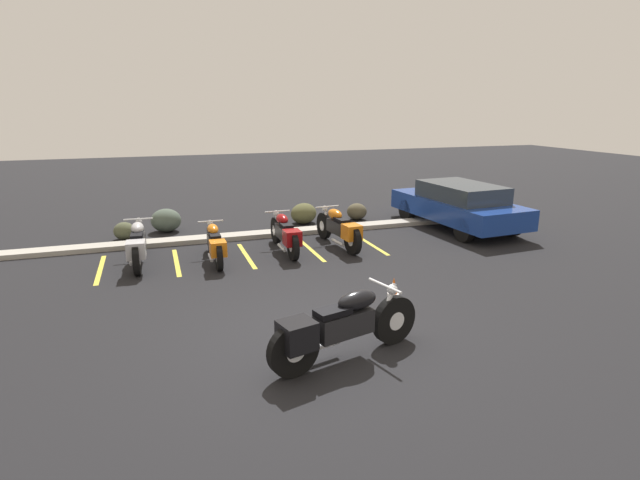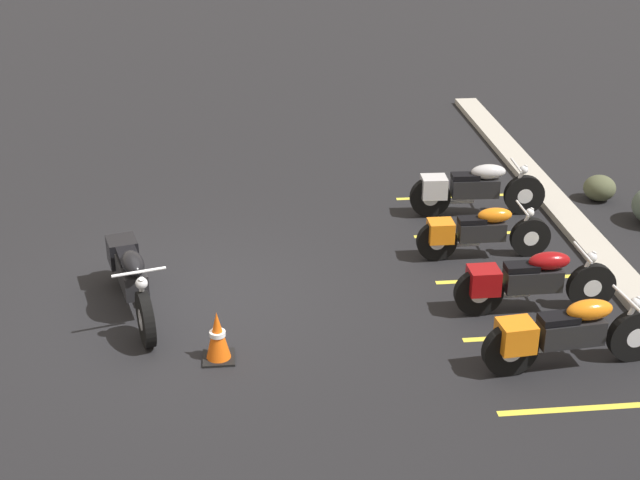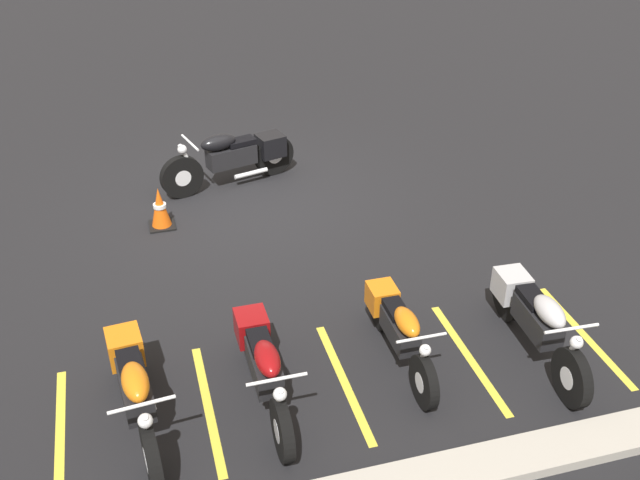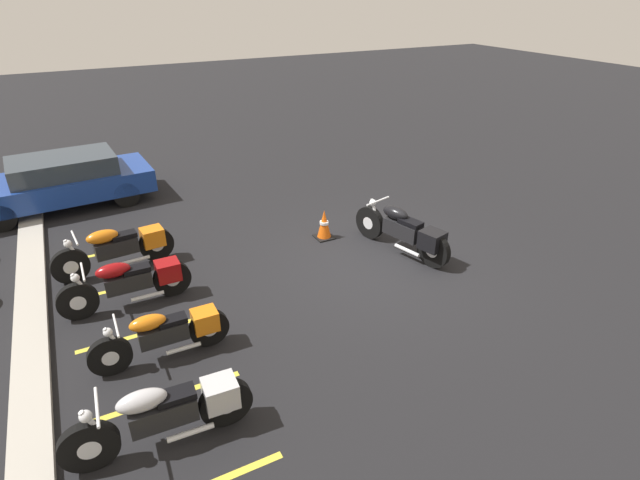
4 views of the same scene
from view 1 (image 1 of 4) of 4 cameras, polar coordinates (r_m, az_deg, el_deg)
The scene contains 18 objects.
ground at distance 7.68m, azimuth -0.79°, elevation -11.26°, with size 60.00×60.00×0.00m, color black.
motorcycle_black_featured at distance 6.88m, azimuth 2.26°, elevation -9.83°, with size 2.40×0.96×0.96m.
parked_bike_0 at distance 11.60m, azimuth -20.09°, elevation -0.45°, with size 0.64×2.30×0.90m.
parked_bike_1 at distance 11.36m, azimuth -11.93°, elevation -0.39°, with size 0.58×2.07×0.82m.
parked_bike_2 at distance 11.88m, azimuth -4.01°, elevation 0.75°, with size 0.63×2.24×0.88m.
parked_bike_3 at distance 12.30m, azimuth 2.26°, elevation 1.35°, with size 0.67×2.31×0.91m.
car_blue at distance 14.79m, azimuth 15.51°, elevation 3.95°, with size 2.09×4.41×1.29m.
concrete_curb at distance 13.40m, azimuth -9.03°, elevation 0.47°, with size 18.00×0.50×0.12m, color #A8A399.
landscape_rock_0 at distance 14.04m, azimuth -21.48°, elevation 0.98°, with size 0.52×0.56×0.46m, color #494E37.
landscape_rock_1 at distance 14.87m, azimuth -1.88°, elevation 3.06°, with size 0.91×0.73×0.60m, color #4F4F2F.
landscape_rock_2 at distance 15.42m, azimuth 4.23°, elevation 3.27°, with size 0.62×0.61×0.50m, color #4D4734.
landscape_rock_3 at distance 14.52m, azimuth -17.19°, elevation 2.16°, with size 0.82×0.78×0.64m, color #49564A.
traffic_cone at distance 8.46m, azimuth 8.37°, elevation -6.54°, with size 0.40×0.40×0.67m.
stall_line_0 at distance 11.74m, azimuth -23.82°, elevation -3.09°, with size 0.10×2.10×0.00m, color gold.
stall_line_1 at distance 11.68m, azimuth -16.07°, elevation -2.45°, with size 0.10×2.10×0.00m, color gold.
stall_line_2 at distance 11.84m, azimuth -8.40°, elevation -1.78°, with size 0.10×2.10×0.00m, color gold.
stall_line_3 at distance 12.20m, azimuth -1.05°, elevation -1.10°, with size 0.10×2.10×0.00m, color gold.
stall_line_4 at distance 12.75m, azimuth 5.76°, elevation -0.46°, with size 0.10×2.10×0.00m, color gold.
Camera 1 is at (-2.10, -6.55, 3.42)m, focal length 28.00 mm.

